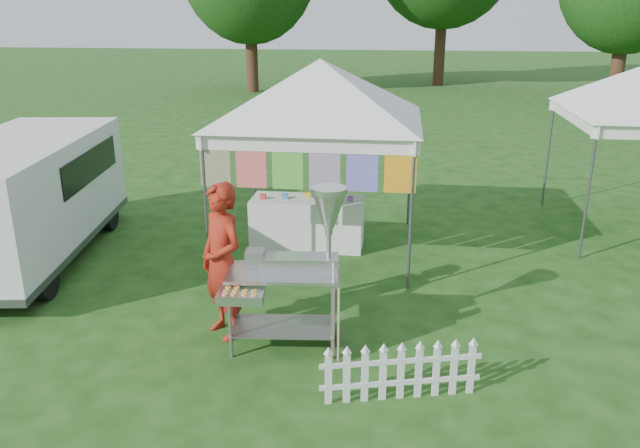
# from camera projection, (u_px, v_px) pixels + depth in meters

# --- Properties ---
(ground) EXTENTS (120.00, 120.00, 0.00)m
(ground) POSITION_uv_depth(u_px,v_px,m) (279.00, 360.00, 6.90)
(ground) COLOR #183E11
(ground) RESTS_ON ground
(canopy_main) EXTENTS (4.24, 4.24, 3.45)m
(canopy_main) POSITION_uv_depth(u_px,v_px,m) (320.00, 59.00, 9.22)
(canopy_main) COLOR #59595E
(canopy_main) RESTS_ON ground
(donut_cart) EXTENTS (1.35, 1.05, 1.89)m
(donut_cart) POSITION_uv_depth(u_px,v_px,m) (300.00, 257.00, 6.81)
(donut_cart) COLOR gray
(donut_cart) RESTS_ON ground
(vendor) EXTENTS (0.80, 0.79, 1.86)m
(vendor) POSITION_uv_depth(u_px,v_px,m) (222.00, 261.00, 7.17)
(vendor) COLOR maroon
(vendor) RESTS_ON ground
(cargo_van) EXTENTS (2.44, 4.68, 1.86)m
(cargo_van) POSITION_uv_depth(u_px,v_px,m) (26.00, 195.00, 9.50)
(cargo_van) COLOR silver
(cargo_van) RESTS_ON ground
(picket_fence) EXTENTS (1.57, 0.44, 0.56)m
(picket_fence) POSITION_uv_depth(u_px,v_px,m) (401.00, 373.00, 6.12)
(picket_fence) COLOR silver
(picket_fence) RESTS_ON ground
(display_table) EXTENTS (1.80, 0.70, 0.81)m
(display_table) POSITION_uv_depth(u_px,v_px,m) (307.00, 222.00, 10.15)
(display_table) COLOR white
(display_table) RESTS_ON ground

